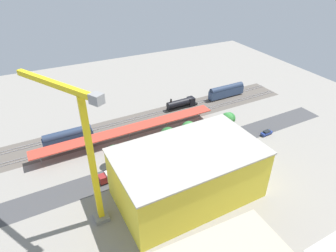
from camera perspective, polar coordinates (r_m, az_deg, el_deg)
The scene contains 28 objects.
ground_plane at distance 102.25m, azimuth 1.82°, elevation -3.75°, with size 197.06×197.06×0.00m, color gray.
rail_bed at distance 117.56m, azimuth -2.81°, elevation 1.41°, with size 123.16×14.91×0.01m, color #5B544C.
street_asphalt at distance 98.45m, azimuth 3.31°, elevation -5.39°, with size 123.16×9.00×0.01m, color #424244.
track_rails at distance 117.47m, azimuth -2.82°, elevation 1.48°, with size 123.11×12.23×0.12m.
platform_canopy_near at distance 104.29m, azimuth -7.65°, elevation -0.60°, with size 67.30×7.32×4.22m.
locomotive at distance 125.19m, azimuth 2.81°, elevation 4.43°, with size 14.09×3.41×5.33m.
passenger_coach at distance 136.31m, azimuth 11.35°, elevation 6.75°, with size 17.98×3.47×5.85m.
freight_coach_far at distance 106.13m, azimuth -18.97°, elevation -2.13°, with size 16.98×3.68×6.13m.
parked_car_0 at distance 113.13m, azimuth 18.73°, elevation -1.30°, with size 4.64×2.11×1.74m.
parked_car_1 at distance 107.62m, azimuth 15.53°, elevation -2.52°, with size 4.46×1.96×1.81m.
parked_car_2 at distance 103.80m, azimuth 12.44°, elevation -3.47°, with size 4.56×1.96×1.71m.
parked_car_3 at distance 99.79m, azimuth 8.98°, elevation -4.69°, with size 4.46×2.12×1.62m.
parked_car_4 at distance 96.41m, azimuth 4.97°, elevation -5.78°, with size 4.25×1.94×1.83m.
parked_car_5 at distance 93.13m, azimuth 1.08°, elevation -7.26°, with size 4.36×1.99×1.66m.
parked_car_6 at distance 90.57m, azimuth -3.43°, elevation -8.63°, with size 4.78×1.87×1.70m.
construction_building at distance 79.28m, azimuth 3.88°, elevation -9.35°, with size 37.85×22.09×14.70m, color yellow.
construction_roof_slab at distance 74.54m, azimuth 4.09°, elevation -4.97°, with size 38.45×22.69×0.40m, color #ADA89E.
tower_crane at distance 66.97m, azimuth -16.08°, elevation -4.28°, with size 14.01×22.92×36.38m.
box_truck_0 at distance 89.06m, azimuth -10.54°, elevation -9.39°, with size 8.97×3.12×3.16m.
box_truck_1 at distance 93.03m, azimuth -1.97°, elevation -6.54°, with size 9.28×3.01×3.61m.
box_truck_2 at distance 100.08m, azimuth 6.17°, elevation -3.65°, with size 9.44×2.50×3.39m.
street_tree_0 at distance 110.54m, azimuth 11.91°, elevation 1.48°, with size 4.55×4.55×7.15m.
street_tree_1 at distance 92.11m, azimuth -10.53°, elevation -4.99°, with size 4.35×4.35×7.28m.
street_tree_2 at distance 105.24m, azimuth 8.79°, elevation 0.41°, with size 4.83×4.83×7.69m.
street_tree_3 at distance 100.32m, azimuth 4.11°, elevation -0.58°, with size 5.45×5.45×8.56m.
street_tree_4 at distance 109.31m, azimuth 11.51°, elevation 1.43°, with size 4.54×4.54×7.62m.
street_tree_5 at distance 98.74m, azimuth 0.04°, elevation -1.92°, with size 5.95×5.95×7.59m.
traffic_light at distance 103.84m, azimuth 6.87°, elevation -0.61°, with size 0.50×0.36×6.24m.
Camera 1 is at (39.89, 73.00, 59.46)m, focal length 31.13 mm.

